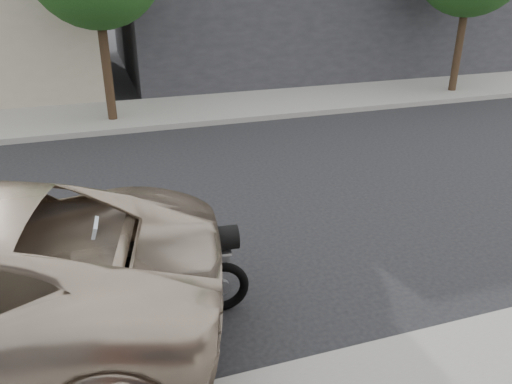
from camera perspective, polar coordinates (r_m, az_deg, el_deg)
The scene contains 3 objects.
ground at distance 8.98m, azimuth -0.70°, elevation -1.50°, with size 120.00×120.00×0.00m, color black.
far_sidewalk at distance 14.92m, azimuth -8.38°, elevation 9.18°, with size 44.00×3.00×0.15m, color gray.
motorcycle at distance 6.06m, azimuth -9.92°, elevation -9.20°, with size 2.21×0.71×1.40m.
Camera 1 is at (2.43, 7.71, 3.92)m, focal length 35.00 mm.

